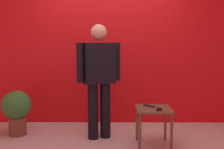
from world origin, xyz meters
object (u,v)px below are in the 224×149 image
at_px(cell_phone, 159,109).
at_px(potted_plant, 17,109).
at_px(tv_remote, 149,106).
at_px(standing_person, 99,76).
at_px(side_table, 154,114).

relative_size(cell_phone, potted_plant, 0.21).
height_order(tv_remote, potted_plant, potted_plant).
distance_m(standing_person, side_table, 0.95).
distance_m(side_table, potted_plant, 2.06).
height_order(cell_phone, tv_remote, tv_remote).
height_order(standing_person, cell_phone, standing_person).
relative_size(standing_person, potted_plant, 2.43).
bearing_deg(standing_person, potted_plant, 174.72).
relative_size(side_table, potted_plant, 0.78).
xyz_separation_m(side_table, tv_remote, (-0.05, 0.07, 0.10)).
relative_size(standing_person, side_table, 3.13).
distance_m(tv_remote, potted_plant, 2.00).
bearing_deg(tv_remote, potted_plant, 126.76).
height_order(side_table, cell_phone, cell_phone).
bearing_deg(cell_phone, side_table, 131.84).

